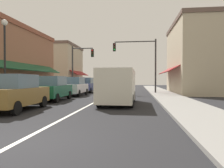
% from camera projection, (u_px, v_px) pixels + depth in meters
% --- Properties ---
extents(ground_plane, '(80.00, 80.00, 0.00)m').
position_uv_depth(ground_plane, '(111.00, 94.00, 22.44)').
color(ground_plane, black).
extents(sidewalk_left, '(2.60, 56.00, 0.12)m').
position_uv_depth(sidewalk_left, '(61.00, 93.00, 23.11)').
color(sidewalk_left, gray).
rests_on(sidewalk_left, ground).
extents(sidewalk_right, '(2.60, 56.00, 0.12)m').
position_uv_depth(sidewalk_right, '(163.00, 94.00, 21.78)').
color(sidewalk_right, gray).
rests_on(sidewalk_right, ground).
extents(lane_center_stripe, '(0.14, 52.00, 0.01)m').
position_uv_depth(lane_center_stripe, '(111.00, 94.00, 22.44)').
color(lane_center_stripe, silver).
rests_on(lane_center_stripe, ground).
extents(storefront_right_block, '(5.49, 10.20, 7.82)m').
position_uv_depth(storefront_right_block, '(192.00, 58.00, 23.27)').
color(storefront_right_block, '#BCAD8E').
rests_on(storefront_right_block, ground).
extents(storefront_far_left, '(5.63, 8.20, 7.01)m').
position_uv_depth(storefront_far_left, '(63.00, 67.00, 33.39)').
color(storefront_far_left, '#BCAD8E').
rests_on(storefront_far_left, ground).
extents(parked_car_nearest_left, '(1.87, 4.14, 1.77)m').
position_uv_depth(parked_car_nearest_left, '(16.00, 93.00, 10.19)').
color(parked_car_nearest_left, brown).
rests_on(parked_car_nearest_left, ground).
extents(parked_car_second_left, '(1.85, 4.14, 1.77)m').
position_uv_depth(parked_car_second_left, '(53.00, 88.00, 15.16)').
color(parked_car_second_left, '#0F4C33').
rests_on(parked_car_second_left, ground).
extents(parked_car_third_left, '(1.79, 4.11, 1.77)m').
position_uv_depth(parked_car_third_left, '(75.00, 86.00, 20.02)').
color(parked_car_third_left, silver).
rests_on(parked_car_third_left, ground).
extents(parked_car_far_left, '(1.84, 4.13, 1.77)m').
position_uv_depth(parked_car_far_left, '(87.00, 85.00, 25.03)').
color(parked_car_far_left, navy).
rests_on(parked_car_far_left, ground).
extents(van_in_lane, '(2.07, 5.21, 2.12)m').
position_uv_depth(van_in_lane, '(118.00, 86.00, 12.97)').
color(van_in_lane, beige).
rests_on(van_in_lane, ground).
extents(traffic_signal_mast_arm, '(4.75, 0.50, 5.98)m').
position_uv_depth(traffic_signal_mast_arm, '(141.00, 57.00, 23.02)').
color(traffic_signal_mast_arm, '#333333').
rests_on(traffic_signal_mast_arm, ground).
extents(traffic_signal_left_corner, '(2.68, 0.50, 5.46)m').
position_uv_depth(traffic_signal_left_corner, '(79.00, 62.00, 24.62)').
color(traffic_signal_left_corner, '#333333').
rests_on(traffic_signal_left_corner, ground).
extents(street_lamp_left_near, '(0.36, 0.36, 5.15)m').
position_uv_depth(street_lamp_left_near, '(5.00, 48.00, 12.67)').
color(street_lamp_left_near, black).
rests_on(street_lamp_left_near, ground).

